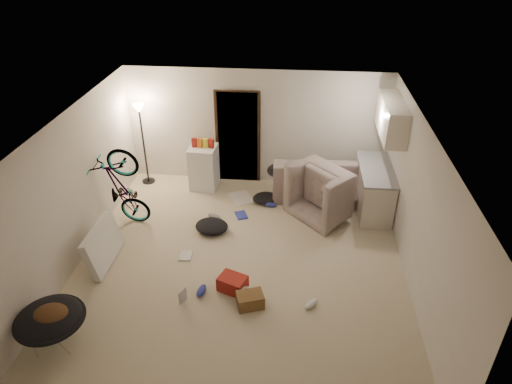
# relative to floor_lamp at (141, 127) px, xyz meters

# --- Properties ---
(floor) EXTENTS (5.50, 6.00, 0.02)m
(floor) POSITION_rel_floor_lamp_xyz_m (2.40, -2.65, -1.32)
(floor) COLOR beige
(floor) RESTS_ON ground
(ceiling) EXTENTS (5.50, 6.00, 0.02)m
(ceiling) POSITION_rel_floor_lamp_xyz_m (2.40, -2.65, 1.20)
(ceiling) COLOR white
(ceiling) RESTS_ON wall_back
(wall_back) EXTENTS (5.50, 0.02, 2.50)m
(wall_back) POSITION_rel_floor_lamp_xyz_m (2.40, 0.36, -0.06)
(wall_back) COLOR beige
(wall_back) RESTS_ON floor
(wall_front) EXTENTS (5.50, 0.02, 2.50)m
(wall_front) POSITION_rel_floor_lamp_xyz_m (2.40, -5.66, -0.06)
(wall_front) COLOR beige
(wall_front) RESTS_ON floor
(wall_left) EXTENTS (0.02, 6.00, 2.50)m
(wall_left) POSITION_rel_floor_lamp_xyz_m (-0.36, -2.65, -0.06)
(wall_left) COLOR beige
(wall_left) RESTS_ON floor
(wall_right) EXTENTS (0.02, 6.00, 2.50)m
(wall_right) POSITION_rel_floor_lamp_xyz_m (5.16, -2.65, -0.06)
(wall_right) COLOR beige
(wall_right) RESTS_ON floor
(doorway) EXTENTS (0.85, 0.10, 2.04)m
(doorway) POSITION_rel_floor_lamp_xyz_m (2.00, 0.32, -0.29)
(doorway) COLOR black
(doorway) RESTS_ON floor
(door_trim) EXTENTS (0.97, 0.04, 2.10)m
(door_trim) POSITION_rel_floor_lamp_xyz_m (2.00, 0.29, -0.29)
(door_trim) COLOR black
(door_trim) RESTS_ON floor
(floor_lamp) EXTENTS (0.28, 0.28, 1.81)m
(floor_lamp) POSITION_rel_floor_lamp_xyz_m (0.00, 0.00, 0.00)
(floor_lamp) COLOR black
(floor_lamp) RESTS_ON floor
(kitchen_counter) EXTENTS (0.60, 1.50, 0.88)m
(kitchen_counter) POSITION_rel_floor_lamp_xyz_m (4.83, -0.65, -0.87)
(kitchen_counter) COLOR beige
(kitchen_counter) RESTS_ON floor
(counter_top) EXTENTS (0.64, 1.54, 0.04)m
(counter_top) POSITION_rel_floor_lamp_xyz_m (4.83, -0.65, -0.41)
(counter_top) COLOR gray
(counter_top) RESTS_ON kitchen_counter
(kitchen_uppers) EXTENTS (0.38, 1.40, 0.65)m
(kitchen_uppers) POSITION_rel_floor_lamp_xyz_m (4.96, -0.65, 0.64)
(kitchen_uppers) COLOR beige
(kitchen_uppers) RESTS_ON wall_right
(sofa) EXTENTS (2.23, 0.96, 0.64)m
(sofa) POSITION_rel_floor_lamp_xyz_m (3.90, -0.20, -0.99)
(sofa) COLOR #3D443B
(sofa) RESTS_ON floor
(armchair) EXTENTS (1.59, 1.59, 0.78)m
(armchair) POSITION_rel_floor_lamp_xyz_m (4.02, -0.80, -0.92)
(armchair) COLOR #3D443B
(armchair) RESTS_ON floor
(bicycle) EXTENTS (1.76, 0.86, 0.99)m
(bicycle) POSITION_rel_floor_lamp_xyz_m (0.10, -1.67, -0.86)
(bicycle) COLOR black
(bicycle) RESTS_ON floor
(book_asset) EXTENTS (0.29, 0.26, 0.02)m
(book_asset) POSITION_rel_floor_lamp_xyz_m (1.60, -3.69, -1.30)
(book_asset) COLOR maroon
(book_asset) RESTS_ON floor
(mini_fridge) EXTENTS (0.59, 0.59, 0.95)m
(mini_fridge) POSITION_rel_floor_lamp_xyz_m (1.30, -0.10, -0.83)
(mini_fridge) COLOR white
(mini_fridge) RESTS_ON floor
(snack_box_0) EXTENTS (0.10, 0.08, 0.30)m
(snack_box_0) POSITION_rel_floor_lamp_xyz_m (1.13, -0.10, -0.31)
(snack_box_0) COLOR maroon
(snack_box_0) RESTS_ON mini_fridge
(snack_box_1) EXTENTS (0.11, 0.09, 0.30)m
(snack_box_1) POSITION_rel_floor_lamp_xyz_m (1.25, -0.10, -0.31)
(snack_box_1) COLOR #CC6519
(snack_box_1) RESTS_ON mini_fridge
(snack_box_2) EXTENTS (0.11, 0.08, 0.30)m
(snack_box_2) POSITION_rel_floor_lamp_xyz_m (1.37, -0.10, -0.31)
(snack_box_2) COLOR yellow
(snack_box_2) RESTS_ON mini_fridge
(snack_box_3) EXTENTS (0.12, 0.10, 0.30)m
(snack_box_3) POSITION_rel_floor_lamp_xyz_m (1.49, -0.10, -0.31)
(snack_box_3) COLOR maroon
(snack_box_3) RESTS_ON mini_fridge
(saucer_chair) EXTENTS (0.93, 0.93, 0.66)m
(saucer_chair) POSITION_rel_floor_lamp_xyz_m (0.10, -4.58, -0.92)
(saucer_chair) COLOR silver
(saucer_chair) RESTS_ON floor
(hoodie) EXTENTS (0.54, 0.47, 0.22)m
(hoodie) POSITION_rel_floor_lamp_xyz_m (0.15, -4.61, -0.72)
(hoodie) COLOR #4B3019
(hoodie) RESTS_ON saucer_chair
(sofa_drape) EXTENTS (0.66, 0.59, 0.28)m
(sofa_drape) POSITION_rel_floor_lamp_xyz_m (2.95, -0.20, -0.77)
(sofa_drape) COLOR black
(sofa_drape) RESTS_ON sofa
(tv_box) EXTENTS (0.29, 1.07, 0.71)m
(tv_box) POSITION_rel_floor_lamp_xyz_m (0.10, -2.80, -0.96)
(tv_box) COLOR silver
(tv_box) RESTS_ON floor
(drink_case_a) EXTENTS (0.46, 0.39, 0.22)m
(drink_case_a) POSITION_rel_floor_lamp_xyz_m (2.67, -3.60, -1.19)
(drink_case_a) COLOR brown
(drink_case_a) RESTS_ON floor
(drink_case_b) EXTENTS (0.51, 0.44, 0.24)m
(drink_case_b) POSITION_rel_floor_lamp_xyz_m (2.36, -3.27, -1.19)
(drink_case_b) COLOR maroon
(drink_case_b) RESTS_ON floor
(juicer) EXTENTS (0.17, 0.17, 0.24)m
(juicer) POSITION_rel_floor_lamp_xyz_m (2.60, -3.44, -1.21)
(juicer) COLOR beige
(juicer) RESTS_ON floor
(newspaper) EXTENTS (0.63, 0.69, 0.01)m
(newspaper) POSITION_rel_floor_lamp_xyz_m (2.15, -0.51, -1.30)
(newspaper) COLOR silver
(newspaper) RESTS_ON floor
(book_blue) EXTENTS (0.29, 0.34, 0.03)m
(book_blue) POSITION_rel_floor_lamp_xyz_m (2.24, -1.17, -1.29)
(book_blue) COLOR #2C36A0
(book_blue) RESTS_ON floor
(book_white) EXTENTS (0.22, 0.28, 0.02)m
(book_white) POSITION_rel_floor_lamp_xyz_m (1.42, -2.52, -1.29)
(book_white) COLOR silver
(book_white) RESTS_ON floor
(shoe_0) EXTENTS (0.27, 0.13, 0.10)m
(shoe_0) POSITION_rel_floor_lamp_xyz_m (2.79, -0.79, -1.26)
(shoe_0) COLOR #2C36A0
(shoe_0) RESTS_ON floor
(shoe_1) EXTENTS (0.32, 0.23, 0.11)m
(shoe_1) POSITION_rel_floor_lamp_xyz_m (1.73, -1.34, -1.25)
(shoe_1) COLOR slate
(shoe_1) RESTS_ON floor
(shoe_2) EXTENTS (0.17, 0.30, 0.11)m
(shoe_2) POSITION_rel_floor_lamp_xyz_m (1.88, -3.41, -1.25)
(shoe_2) COLOR #2C36A0
(shoe_2) RESTS_ON floor
(shoe_4) EXTENTS (0.25, 0.28, 0.10)m
(shoe_4) POSITION_rel_floor_lamp_xyz_m (3.59, -3.53, -1.26)
(shoe_4) COLOR white
(shoe_4) RESTS_ON floor
(clothes_lump_a) EXTENTS (0.72, 0.65, 0.20)m
(clothes_lump_a) POSITION_rel_floor_lamp_xyz_m (1.75, -1.73, -1.21)
(clothes_lump_a) COLOR black
(clothes_lump_a) RESTS_ON floor
(clothes_lump_b) EXTENTS (0.67, 0.65, 0.16)m
(clothes_lump_b) POSITION_rel_floor_lamp_xyz_m (2.66, -0.59, -1.23)
(clothes_lump_b) COLOR black
(clothes_lump_b) RESTS_ON floor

